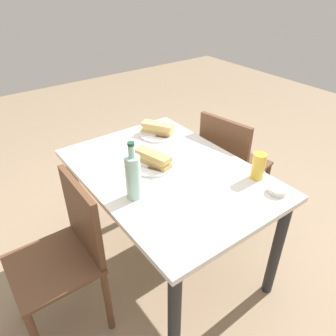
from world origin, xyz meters
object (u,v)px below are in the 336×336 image
dining_table (168,187)px  knife_near (156,136)px  plate_far (153,165)px  knife_far (148,168)px  chair_far (68,251)px  chair_near (229,163)px  plate_near (158,134)px  beer_glass (258,166)px  olive_bowl (278,190)px  baguette_sandwich_near (158,128)px  baguette_sandwich_far (153,158)px  water_bottle (133,176)px

dining_table → knife_near: (0.36, -0.17, 0.12)m
plate_far → knife_far: knife_far is taller
chair_far → chair_near: 1.24m
chair_near → plate_near: (0.29, 0.41, 0.24)m
chair_near → plate_near: 0.56m
dining_table → beer_glass: 0.51m
olive_bowl → baguette_sandwich_near: bearing=7.6°
plate_far → knife_far: (-0.02, 0.05, 0.01)m
plate_far → beer_glass: 0.57m
baguette_sandwich_far → knife_far: size_ratio=1.42×
chair_near → baguette_sandwich_near: chair_near is taller
dining_table → chair_far: size_ratio=1.37×
knife_near → knife_far: (-0.29, 0.25, 0.00)m
chair_near → water_bottle: (-0.19, 0.88, 0.35)m
knife_near → water_bottle: water_bottle is taller
chair_near → baguette_sandwich_near: size_ratio=4.08×
chair_near → beer_glass: bearing=147.7°
chair_near → baguette_sandwich_far: bearing=91.0°
knife_far → chair_near: bearing=-87.1°
baguette_sandwich_far → knife_near: bearing=-37.4°
chair_near → water_bottle: bearing=102.2°
chair_near → knife_near: bearing=60.9°
chair_near → knife_near: size_ratio=5.70×
chair_far → olive_bowl: chair_far is taller
baguette_sandwich_far → olive_bowl: bearing=-148.1°
knife_near → olive_bowl: olive_bowl is taller
plate_far → beer_glass: size_ratio=1.72×
dining_table → knife_near: size_ratio=7.82×
plate_near → water_bottle: (-0.48, 0.47, 0.11)m
plate_near → knife_near: bearing=133.8°
olive_bowl → plate_far: bearing=31.9°
dining_table → beer_glass: (-0.33, -0.34, 0.18)m
chair_near → baguette_sandwich_near: (0.29, 0.41, 0.28)m
chair_far → olive_bowl: 1.08m
olive_bowl → knife_near: bearing=10.6°
plate_near → knife_far: 0.44m
dining_table → plate_far: bearing=20.2°
knife_far → beer_glass: beer_glass is taller
baguette_sandwich_near → olive_bowl: (-0.88, -0.12, -0.03)m
dining_table → chair_far: (-0.00, 0.62, -0.12)m
knife_far → baguette_sandwich_far: bearing=-63.5°
chair_near → knife_far: bearing=92.9°
dining_table → knife_near: knife_near is taller
plate_near → plate_far: 0.39m
plate_far → beer_glass: bearing=-138.4°
baguette_sandwich_near → baguette_sandwich_far: (-0.30, 0.24, -0.00)m
baguette_sandwich_near → knife_near: bearing=133.8°
chair_far → plate_near: (0.40, -0.82, 0.24)m
baguette_sandwich_near → beer_glass: (-0.73, -0.14, 0.02)m
olive_bowl → chair_far: bearing=62.9°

